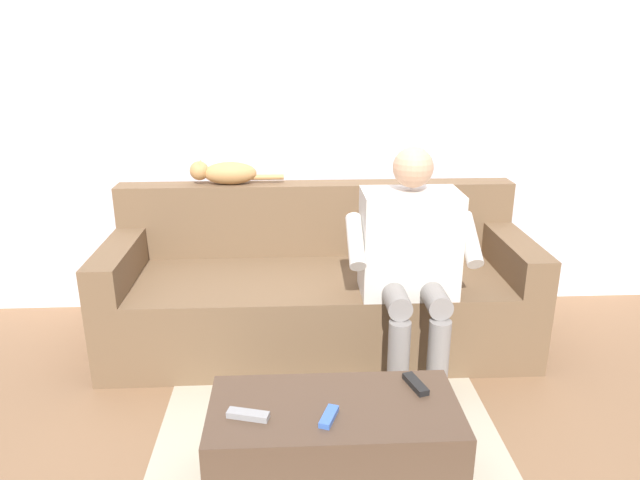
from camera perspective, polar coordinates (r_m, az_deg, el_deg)
The scene contains 10 objects.
ground_plane at distance 2.70m, azimuth 0.68°, elevation -17.01°, with size 8.00×8.00×0.00m, color #846042.
back_wall at distance 3.43m, azimuth -0.57°, elevation 15.35°, with size 4.46×0.06×2.74m, color silver.
couch at distance 3.19m, azimuth -0.12°, elevation -5.09°, with size 2.22×0.80×0.83m.
coffee_table at distance 2.27m, azimuth 1.39°, elevation -19.53°, with size 0.90×0.43×0.35m.
person_solo_seated at distance 2.78m, azimuth 8.88°, elevation -1.21°, with size 0.61×0.51×1.13m.
cat_on_backrest at distance 3.27m, azimuth -9.28°, elevation 6.53°, with size 0.52×0.14×0.14m.
remote_blue at distance 2.09m, azimuth 0.88°, elevation -16.92°, with size 0.12×0.04×0.02m, color #3860B7.
remote_black at distance 2.28m, azimuth 9.35°, elevation -13.76°, with size 0.14×0.04×0.02m, color black.
remote_gray at distance 2.11m, azimuth -7.06°, elevation -16.64°, with size 0.15×0.04×0.02m, color gray.
floor_rug at distance 2.48m, azimuth 1.09°, elevation -20.57°, with size 1.44×1.47×0.01m, color #B7AD93.
Camera 1 is at (0.14, 2.78, 1.59)m, focal length 32.65 mm.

